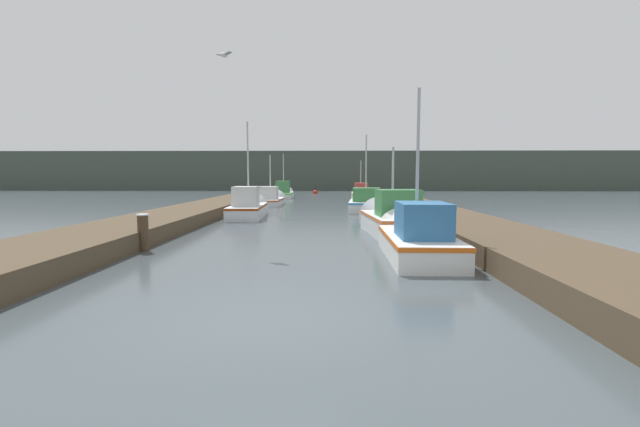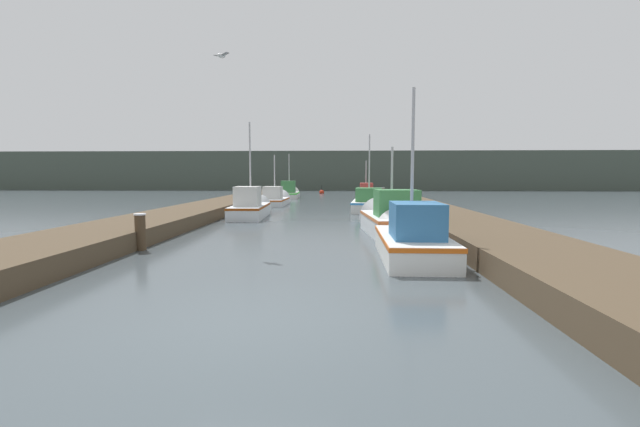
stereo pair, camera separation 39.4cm
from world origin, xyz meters
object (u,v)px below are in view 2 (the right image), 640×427
(mooring_piling_0, at_px, (269,194))
(fishing_boat_1, at_px, (390,219))
(fishing_boat_3, at_px, (369,203))
(mooring_piling_3, at_px, (256,198))
(seagull_lead, at_px, (221,56))
(fishing_boat_5, at_px, (366,195))
(fishing_boat_6, at_px, (289,193))
(mooring_piling_2, at_px, (140,232))
(channel_buoy, at_px, (322,192))
(fishing_boat_2, at_px, (251,207))
(fishing_boat_0, at_px, (409,237))
(fishing_boat_4, at_px, (276,199))
(mooring_piling_1, at_px, (383,196))

(mooring_piling_0, bearing_deg, fishing_boat_1, -67.97)
(fishing_boat_3, relative_size, mooring_piling_3, 5.06)
(fishing_boat_3, xyz_separation_m, seagull_lead, (-5.17, -11.90, 5.08))
(fishing_boat_5, height_order, fishing_boat_6, fishing_boat_6)
(fishing_boat_6, xyz_separation_m, mooring_piling_3, (-1.17, -9.24, 0.05))
(fishing_boat_5, bearing_deg, fishing_boat_3, -90.81)
(mooring_piling_2, xyz_separation_m, channel_buoy, (3.56, 34.91, -0.36))
(fishing_boat_2, height_order, channel_buoy, fishing_boat_2)
(fishing_boat_3, height_order, mooring_piling_0, fishing_boat_3)
(fishing_boat_0, xyz_separation_m, fishing_boat_1, (-0.00, 4.12, 0.04))
(fishing_boat_1, height_order, channel_buoy, fishing_boat_1)
(mooring_piling_0, bearing_deg, mooring_piling_2, -89.95)
(fishing_boat_2, distance_m, fishing_boat_4, 8.39)
(fishing_boat_4, bearing_deg, mooring_piling_1, 0.17)
(fishing_boat_5, relative_size, mooring_piling_2, 6.22)
(fishing_boat_3, xyz_separation_m, channel_buoy, (-3.59, 21.71, -0.29))
(fishing_boat_6, height_order, mooring_piling_1, fishing_boat_6)
(fishing_boat_1, xyz_separation_m, mooring_piling_3, (-7.39, 13.43, -0.01))
(fishing_boat_0, bearing_deg, seagull_lead, 163.96)
(fishing_boat_5, height_order, mooring_piling_1, fishing_boat_5)
(fishing_boat_0, relative_size, mooring_piling_2, 4.78)
(fishing_boat_2, distance_m, fishing_boat_3, 7.17)
(channel_buoy, bearing_deg, fishing_boat_4, -98.16)
(fishing_boat_6, distance_m, seagull_lead, 25.72)
(fishing_boat_5, distance_m, mooring_piling_3, 9.79)
(mooring_piling_0, xyz_separation_m, mooring_piling_2, (0.02, -21.78, -0.03))
(mooring_piling_1, height_order, seagull_lead, seagull_lead)
(fishing_boat_2, xyz_separation_m, fishing_boat_6, (-0.10, 17.18, -0.04))
(fishing_boat_1, relative_size, fishing_boat_6, 1.00)
(mooring_piling_3, bearing_deg, fishing_boat_4, 19.85)
(fishing_boat_4, distance_m, mooring_piling_2, 17.73)
(mooring_piling_1, bearing_deg, fishing_boat_6, 129.73)
(fishing_boat_3, bearing_deg, mooring_piling_3, 156.09)
(fishing_boat_2, height_order, fishing_boat_5, fishing_boat_2)
(fishing_boat_3, bearing_deg, fishing_boat_6, 119.88)
(fishing_boat_1, xyz_separation_m, seagull_lead, (-5.26, -2.53, 5.02))
(fishing_boat_2, bearing_deg, fishing_boat_5, 62.87)
(fishing_boat_0, distance_m, channel_buoy, 35.39)
(fishing_boat_2, relative_size, fishing_boat_5, 0.79)
(fishing_boat_0, height_order, channel_buoy, fishing_boat_0)
(fishing_boat_6, bearing_deg, fishing_boat_3, -66.74)
(seagull_lead, bearing_deg, mooring_piling_0, -52.23)
(fishing_boat_6, bearing_deg, mooring_piling_1, -51.74)
(mooring_piling_2, bearing_deg, fishing_boat_0, -2.30)
(fishing_boat_5, relative_size, mooring_piling_3, 6.53)
(fishing_boat_0, bearing_deg, fishing_boat_1, 90.77)
(mooring_piling_2, distance_m, seagull_lead, 5.54)
(fishing_boat_2, xyz_separation_m, channel_buoy, (2.43, 25.60, -0.33))
(fishing_boat_1, relative_size, mooring_piling_1, 4.10)
(mooring_piling_3, bearing_deg, channel_buoy, 78.16)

